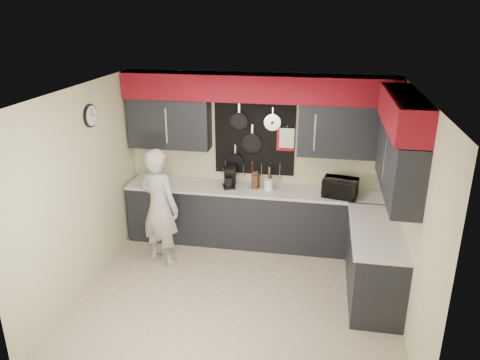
% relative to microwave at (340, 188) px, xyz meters
% --- Properties ---
extents(ground, '(4.00, 4.00, 0.00)m').
position_rel_microwave_xyz_m(ground, '(-1.25, -1.34, -1.05)').
color(ground, tan).
rests_on(ground, ground).
extents(back_wall_assembly, '(4.00, 0.36, 2.60)m').
position_rel_microwave_xyz_m(back_wall_assembly, '(-1.25, 0.26, 0.96)').
color(back_wall_assembly, beige).
rests_on(back_wall_assembly, ground).
extents(right_wall_assembly, '(0.36, 3.50, 2.60)m').
position_rel_microwave_xyz_m(right_wall_assembly, '(0.60, -1.08, 0.89)').
color(right_wall_assembly, beige).
rests_on(right_wall_assembly, ground).
extents(left_wall_assembly, '(0.05, 3.50, 2.60)m').
position_rel_microwave_xyz_m(left_wall_assembly, '(-3.25, -1.33, 0.28)').
color(left_wall_assembly, beige).
rests_on(left_wall_assembly, ground).
extents(base_cabinets, '(3.95, 2.20, 0.92)m').
position_rel_microwave_xyz_m(base_cabinets, '(-0.76, -0.21, -0.60)').
color(base_cabinets, black).
rests_on(base_cabinets, ground).
extents(microwave, '(0.54, 0.41, 0.27)m').
position_rel_microwave_xyz_m(microwave, '(0.00, 0.00, 0.00)').
color(microwave, black).
rests_on(microwave, base_cabinets).
extents(knife_block, '(0.12, 0.12, 0.21)m').
position_rel_microwave_xyz_m(knife_block, '(-1.24, 0.10, -0.03)').
color(knife_block, '#341D10').
rests_on(knife_block, base_cabinets).
extents(utensil_crock, '(0.13, 0.13, 0.16)m').
position_rel_microwave_xyz_m(utensil_crock, '(-1.04, 0.08, -0.05)').
color(utensil_crock, white).
rests_on(utensil_crock, base_cabinets).
extents(coffee_maker, '(0.23, 0.26, 0.32)m').
position_rel_microwave_xyz_m(coffee_maker, '(-1.64, 0.09, 0.03)').
color(coffee_maker, black).
rests_on(coffee_maker, base_cabinets).
extents(person, '(0.73, 0.61, 1.71)m').
position_rel_microwave_xyz_m(person, '(-2.48, -0.70, -0.20)').
color(person, '#ADADAB').
rests_on(person, ground).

